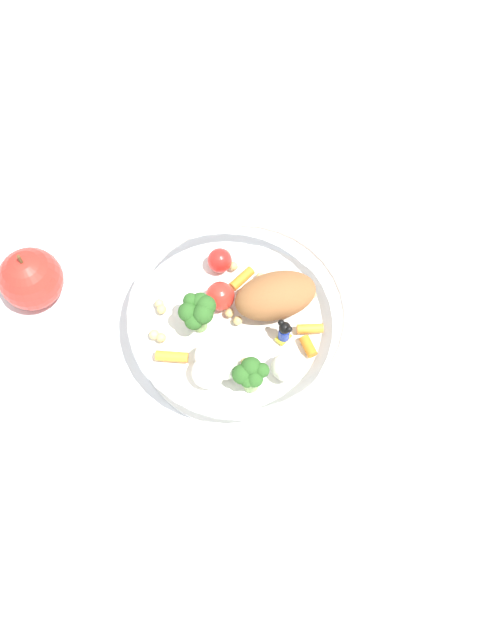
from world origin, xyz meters
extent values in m
plane|color=white|center=(0.00, 0.00, 0.00)|extent=(2.40, 2.40, 0.00)
cylinder|color=white|center=(0.02, -0.01, 0.00)|extent=(0.23, 0.23, 0.01)
torus|color=white|center=(0.02, -0.01, 0.05)|extent=(0.24, 0.24, 0.01)
ellipsoid|color=#935B33|center=(0.03, 0.03, 0.03)|extent=(0.09, 0.11, 0.05)
cylinder|color=#7FAD5B|center=(-0.01, -0.04, 0.02)|extent=(0.02, 0.02, 0.02)
sphere|color=#2D6023|center=(-0.01, -0.04, 0.05)|extent=(0.02, 0.02, 0.02)
sphere|color=#2D6023|center=(-0.01, -0.03, 0.05)|extent=(0.02, 0.02, 0.02)
sphere|color=#2D6023|center=(-0.02, -0.03, 0.05)|extent=(0.02, 0.02, 0.02)
sphere|color=#2D6023|center=(-0.03, -0.04, 0.05)|extent=(0.02, 0.02, 0.02)
sphere|color=#2D6023|center=(-0.02, -0.05, 0.05)|extent=(0.02, 0.02, 0.02)
sphere|color=#2D6023|center=(-0.01, -0.05, 0.04)|extent=(0.02, 0.02, 0.02)
cylinder|color=#8EB766|center=(0.08, -0.05, 0.02)|extent=(0.02, 0.02, 0.02)
sphere|color=#2D6023|center=(0.08, -0.05, 0.04)|extent=(0.02, 0.02, 0.02)
sphere|color=#2D6023|center=(0.08, -0.04, 0.05)|extent=(0.02, 0.02, 0.02)
sphere|color=#2D6023|center=(0.07, -0.05, 0.05)|extent=(0.02, 0.02, 0.02)
sphere|color=#2D6023|center=(0.07, -0.06, 0.04)|extent=(0.02, 0.02, 0.02)
sphere|color=#2D6023|center=(0.08, -0.06, 0.04)|extent=(0.01, 0.01, 0.01)
sphere|color=white|center=(0.05, -0.06, 0.03)|extent=(0.03, 0.03, 0.03)
sphere|color=white|center=(0.04, -0.05, 0.02)|extent=(0.03, 0.03, 0.03)
sphere|color=white|center=(0.03, -0.07, 0.03)|extent=(0.03, 0.03, 0.03)
sphere|color=white|center=(0.04, -0.08, 0.02)|extent=(0.04, 0.04, 0.04)
sphere|color=silver|center=(0.10, -0.02, 0.02)|extent=(0.02, 0.02, 0.02)
sphere|color=silver|center=(0.10, -0.01, 0.02)|extent=(0.03, 0.03, 0.03)
sphere|color=silver|center=(0.09, -0.02, 0.03)|extent=(0.03, 0.03, 0.03)
sphere|color=silver|center=(0.10, -0.02, 0.03)|extent=(0.02, 0.02, 0.02)
cube|color=yellow|center=(0.06, 0.01, 0.01)|extent=(0.01, 0.02, 0.00)
cylinder|color=#1933B2|center=(0.06, 0.01, 0.02)|extent=(0.01, 0.01, 0.02)
sphere|color=black|center=(0.06, 0.01, 0.04)|extent=(0.01, 0.01, 0.01)
sphere|color=black|center=(0.06, 0.01, 0.04)|extent=(0.01, 0.01, 0.01)
sphere|color=black|center=(0.07, 0.01, 0.04)|extent=(0.01, 0.01, 0.01)
cylinder|color=orange|center=(0.08, 0.04, 0.02)|extent=(0.03, 0.03, 0.01)
cylinder|color=orange|center=(-0.02, 0.03, 0.02)|extent=(0.01, 0.03, 0.01)
cylinder|color=orange|center=(0.09, 0.02, 0.02)|extent=(0.03, 0.02, 0.01)
cylinder|color=orange|center=(-0.01, -0.09, 0.02)|extent=(0.03, 0.03, 0.01)
sphere|color=red|center=(-0.02, -0.01, 0.03)|extent=(0.03, 0.03, 0.03)
sphere|color=red|center=(-0.05, 0.03, 0.02)|extent=(0.03, 0.03, 0.03)
sphere|color=#D1B775|center=(-0.01, 0.05, 0.01)|extent=(0.01, 0.01, 0.01)
sphere|color=tan|center=(0.01, -0.01, 0.01)|extent=(0.01, 0.01, 0.01)
sphere|color=tan|center=(0.05, 0.07, 0.01)|extent=(0.01, 0.01, 0.01)
sphere|color=tan|center=(0.05, -0.04, 0.02)|extent=(0.01, 0.01, 0.01)
sphere|color=#D1B775|center=(-0.06, 0.04, 0.02)|extent=(0.01, 0.01, 0.01)
sphere|color=tan|center=(-0.06, -0.06, 0.02)|extent=(0.01, 0.01, 0.01)
sphere|color=tan|center=(-0.04, 0.04, 0.02)|extent=(0.01, 0.01, 0.01)
sphere|color=tan|center=(-0.03, -0.08, 0.02)|extent=(0.01, 0.01, 0.01)
sphere|color=tan|center=(0.00, -0.01, 0.01)|extent=(0.01, 0.01, 0.01)
sphere|color=tan|center=(0.10, 0.00, 0.01)|extent=(0.01, 0.01, 0.01)
sphere|color=#D1B775|center=(-0.06, -0.06, 0.02)|extent=(0.01, 0.01, 0.01)
sphere|color=#D1B775|center=(-0.04, -0.09, 0.02)|extent=(0.01, 0.01, 0.01)
sphere|color=#D1B775|center=(0.09, 0.00, 0.01)|extent=(0.01, 0.01, 0.01)
sphere|color=red|center=(-0.18, -0.14, 0.04)|extent=(0.07, 0.07, 0.07)
cylinder|color=brown|center=(-0.18, -0.14, 0.08)|extent=(0.00, 0.00, 0.01)
camera|label=1|loc=(0.24, -0.24, 0.66)|focal=36.83mm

